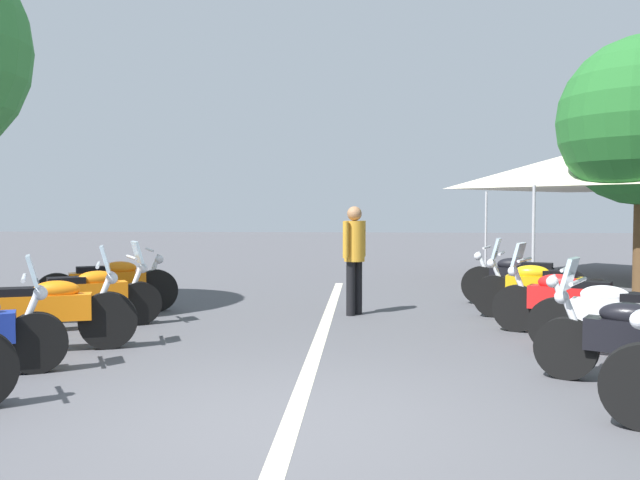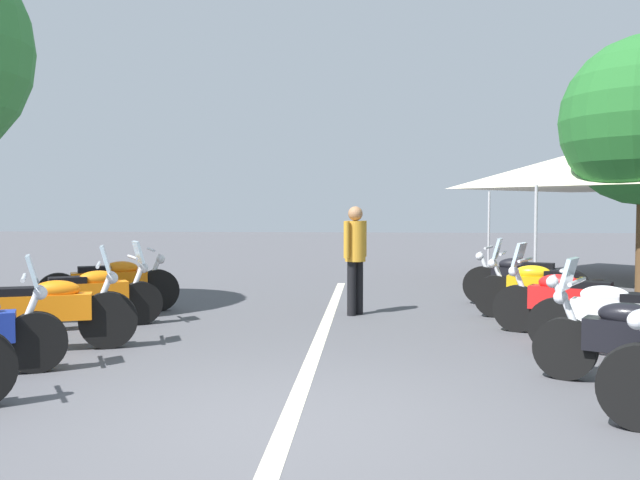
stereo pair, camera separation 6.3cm
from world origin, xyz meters
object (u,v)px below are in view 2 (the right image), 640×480
Objects in this scene: event_tent at (624,164)px; bystander_0 at (355,251)px; motorcycle_right_row_5 at (524,279)px; motorcycle_left_row_3 at (87,295)px; motorcycle_left_row_4 at (111,284)px; motorcycle_right_row_3 at (570,301)px; motorcycle_left_row_2 at (43,311)px; motorcycle_right_row_4 at (543,289)px; motorcycle_right_row_2 at (620,318)px.

bystander_0 is at bearing 131.14° from event_tent.
motorcycle_right_row_5 is 1.18× the size of bystander_0.
motorcycle_left_row_3 reaches higher than motorcycle_left_row_4.
motorcycle_left_row_4 is 0.99× the size of motorcycle_right_row_5.
motorcycle_right_row_3 is 7.71m from event_tent.
motorcycle_right_row_3 is at bearing -8.07° from motorcycle_left_row_2.
motorcycle_left_row_4 is 1.05× the size of motorcycle_right_row_3.
motorcycle_left_row_3 is 6.97m from motorcycle_right_row_5.
motorcycle_right_row_4 is at bearing -61.65° from motorcycle_right_row_3.
bystander_0 is (1.46, -3.66, 0.53)m from motorcycle_left_row_3.
motorcycle_right_row_4 is (2.59, 0.18, 0.01)m from motorcycle_right_row_2.
event_tent reaches higher than bystander_0.
motorcycle_left_row_4 is 11.32m from event_tent.
motorcycle_right_row_3 is at bearing -57.59° from motorcycle_right_row_2.
motorcycle_left_row_4 is (1.25, 0.17, 0.01)m from motorcycle_left_row_3.
motorcycle_left_row_2 reaches higher than motorcycle_right_row_4.
motorcycle_left_row_3 is 0.94× the size of motorcycle_right_row_4.
motorcycle_right_row_2 is 0.99× the size of motorcycle_right_row_3.
motorcycle_left_row_4 is at bearing 16.98° from motorcycle_right_row_4.
event_tent reaches higher than motorcycle_right_row_5.
motorcycle_right_row_3 is 0.94× the size of motorcycle_right_row_4.
event_tent is (5.15, -5.90, 1.66)m from bystander_0.
motorcycle_left_row_3 is at bearing 74.42° from motorcycle_left_row_2.
motorcycle_left_row_2 is 1.05× the size of motorcycle_left_row_4.
bystander_0 is at bearing 19.47° from motorcycle_left_row_2.
motorcycle_right_row_2 is 2.59m from motorcycle_right_row_4.
motorcycle_left_row_2 is 6.50m from motorcycle_right_row_3.
bystander_0 is 0.30× the size of event_tent.
motorcycle_right_row_4 reaches higher than motorcycle_left_row_3.
bystander_0 is (2.95, -3.54, 0.51)m from motorcycle_left_row_2.
motorcycle_right_row_3 reaches higher than motorcycle_left_row_3.
motorcycle_right_row_3 is at bearing 155.35° from event_tent.
motorcycle_left_row_2 reaches higher than motorcycle_left_row_3.
motorcycle_right_row_4 is 0.36× the size of event_tent.
motorcycle_left_row_2 is 6.88m from motorcycle_right_row_4.
motorcycle_right_row_3 is 1.30m from motorcycle_right_row_4.
motorcycle_left_row_2 is at bearing -111.49° from motorcycle_left_row_4.
motorcycle_left_row_3 is at bearing 57.58° from bystander_0.
motorcycle_left_row_4 is 6.78m from motorcycle_right_row_5.
motorcycle_right_row_2 is 1.30m from motorcycle_right_row_3.
motorcycle_right_row_3 is at bearing -31.49° from motorcycle_left_row_3.
motorcycle_right_row_4 is 6.62m from event_tent.
motorcycle_left_row_4 is at bearing 4.12° from motorcycle_right_row_2.
motorcycle_right_row_4 is (1.30, 0.02, 0.00)m from motorcycle_right_row_3.
motorcycle_right_row_2 is at bearing -19.52° from motorcycle_left_row_2.
motorcycle_left_row_3 reaches higher than motorcycle_right_row_5.
motorcycle_left_row_4 is 0.35× the size of event_tent.
motorcycle_right_row_4 is (2.68, -6.34, -0.01)m from motorcycle_left_row_2.
motorcycle_left_row_4 is 1.18× the size of bystander_0.
motorcycle_right_row_4 is (1.19, -6.46, 0.01)m from motorcycle_left_row_3.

